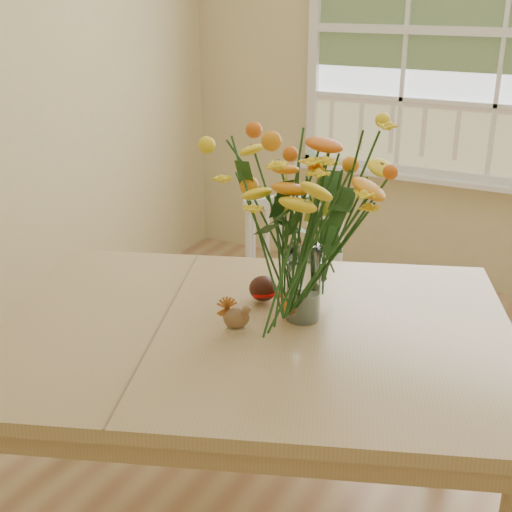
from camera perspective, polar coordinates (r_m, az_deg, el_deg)
The scene contains 8 objects.
wall_back at distance 4.22m, azimuth 19.76°, elevation 14.44°, with size 4.00×0.02×2.70m, color beige.
window at distance 4.17m, azimuth 19.99°, elevation 16.86°, with size 2.42×0.12×1.74m.
dining_table at distance 2.11m, azimuth -0.26°, elevation -8.09°, with size 1.85×1.59×0.83m.
windsor_chair at distance 2.93m, azimuth 3.57°, elevation -3.82°, with size 0.60×0.60×0.95m.
flower_vase at distance 1.99m, azimuth 4.18°, elevation 3.88°, with size 0.49×0.49×0.58m.
pumpkin at distance 2.11m, azimuth 3.50°, elevation -4.01°, with size 0.11×0.11×0.08m, color orange.
turkey_figurine at distance 2.03m, azimuth -1.64°, elevation -5.19°, with size 0.10×0.09×0.10m.
dark_gourd at distance 2.21m, azimuth 0.59°, elevation -2.83°, with size 0.12×0.09×0.08m.
Camera 1 is at (0.63, -1.90, 1.78)m, focal length 48.00 mm.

